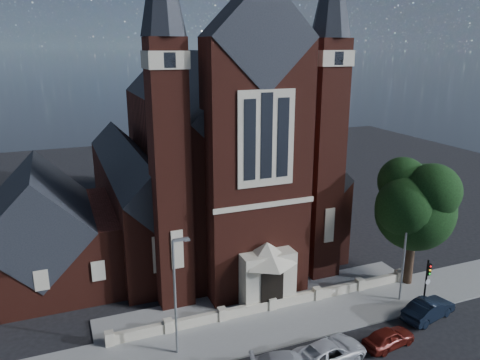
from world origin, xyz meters
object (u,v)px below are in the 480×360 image
at_px(car_white_suv, 329,352).
at_px(car_dark_red, 388,337).
at_px(street_tree, 419,207).
at_px(street_lamp_right, 406,247).
at_px(parish_hall, 41,237).
at_px(traffic_signal, 427,278).
at_px(car_navy, 429,309).
at_px(church, 204,159).
at_px(street_lamp_left, 176,291).

xyz_separation_m(car_white_suv, car_dark_red, (4.54, -0.07, -0.05)).
height_order(street_tree, street_lamp_right, street_tree).
bearing_deg(parish_hall, street_lamp_right, -28.22).
distance_m(traffic_signal, car_dark_red, 6.63).
bearing_deg(car_dark_red, parish_hall, 40.57).
bearing_deg(street_lamp_right, car_navy, -86.41).
height_order(church, traffic_signal, church).
bearing_deg(car_dark_red, church, 4.24).
xyz_separation_m(traffic_signal, car_navy, (-0.73, -1.21, -1.83)).
bearing_deg(car_white_suv, church, -6.42).
distance_m(street_lamp_right, car_navy, 4.75).
distance_m(parish_hall, car_navy, 31.34).
bearing_deg(car_navy, parish_hall, 43.73).
bearing_deg(car_dark_red, car_navy, -80.16).
bearing_deg(street_tree, parish_hall, 156.74).
relative_size(parish_hall, car_navy, 2.66).
relative_size(church, street_lamp_right, 4.31).
relative_size(parish_hall, car_white_suv, 2.38).
distance_m(church, street_lamp_right, 21.76).
relative_size(traffic_signal, car_white_suv, 0.78).
xyz_separation_m(church, street_lamp_left, (-7.91, -18.94, -3.59)).
height_order(street_lamp_left, traffic_signal, street_lamp_left).
bearing_deg(church, traffic_signal, -61.80).
bearing_deg(street_lamp_left, car_dark_red, -18.49).
relative_size(traffic_signal, car_dark_red, 1.03).
height_order(street_lamp_left, street_lamp_right, same).
xyz_separation_m(parish_hall, traffic_signal, (27.00, -15.57, -1.43)).
distance_m(church, car_navy, 25.15).
bearing_deg(street_tree, street_lamp_right, -145.74).
xyz_separation_m(church, traffic_signal, (11.00, -20.52, -5.60)).
relative_size(street_lamp_right, traffic_signal, 2.02).
bearing_deg(car_white_suv, street_tree, -71.18).
height_order(street_lamp_left, car_navy, street_lamp_left).
relative_size(church, car_white_suv, 6.82).
bearing_deg(parish_hall, car_dark_red, -40.82).
bearing_deg(church, car_navy, -64.71).
height_order(street_tree, car_navy, street_tree).
relative_size(car_white_suv, car_navy, 1.11).
height_order(street_lamp_left, car_dark_red, street_lamp_left).
bearing_deg(street_lamp_left, church, 67.34).
relative_size(church, parish_hall, 2.86).
xyz_separation_m(street_lamp_right, car_white_suv, (-9.30, -4.36, -3.89)).
height_order(parish_hall, car_white_suv, parish_hall).
xyz_separation_m(church, parish_hall, (-16.00, -4.94, -4.17)).
relative_size(parish_hall, car_dark_red, 3.16).
distance_m(parish_hall, street_lamp_right, 29.62).
xyz_separation_m(parish_hall, car_navy, (26.27, -16.78, -3.26)).
bearing_deg(street_tree, car_navy, -117.45).
bearing_deg(street_tree, church, 126.17).
xyz_separation_m(street_lamp_left, car_dark_red, (13.24, -4.43, -3.94)).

